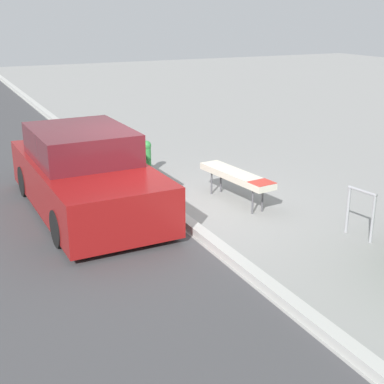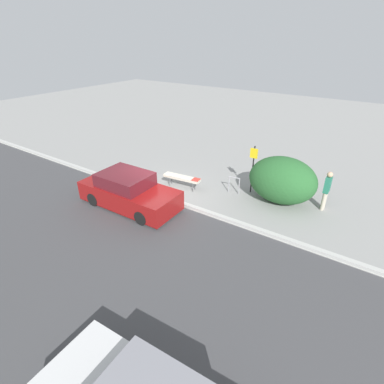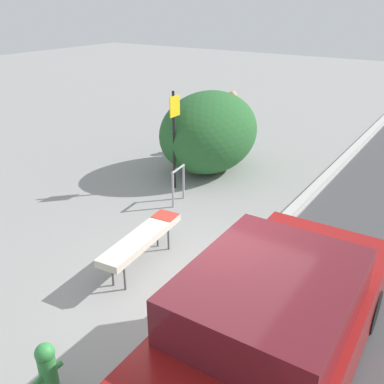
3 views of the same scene
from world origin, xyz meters
name	(u,v)px [view 3 (image 3 of 3)]	position (x,y,z in m)	size (l,w,h in m)	color
ground_plane	(207,299)	(0.00, 0.00, 0.00)	(60.00, 60.00, 0.00)	gray
curb	(207,296)	(0.00, 0.00, 0.07)	(60.00, 0.20, 0.13)	#B7B7B2
bench	(142,238)	(0.16, 1.37, 0.54)	(1.93, 0.62, 0.61)	#515156
bike_rack	(178,182)	(2.50, 2.30, 0.50)	(0.55, 0.13, 0.83)	#99999E
sign_post	(174,132)	(3.13, 2.84, 1.38)	(0.36, 0.08, 2.30)	black
fire_hydrant	(48,370)	(-2.44, 0.55, 0.41)	(0.36, 0.22, 0.77)	#338C3F
shrub_hedge	(209,132)	(4.58, 2.80, 1.03)	(2.98, 2.28, 2.06)	#28602D
pedestrian	(232,119)	(6.37, 3.13, 0.94)	(0.23, 0.40, 1.75)	#B7AD99
parked_car_near	(271,327)	(-0.74, -1.33, 0.68)	(4.49, 1.96, 1.51)	black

